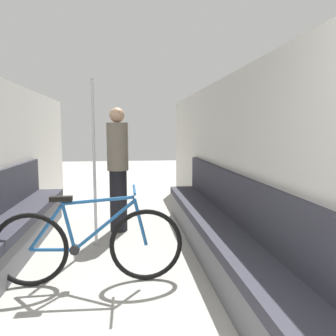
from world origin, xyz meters
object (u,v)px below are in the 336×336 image
(grab_pole_near, at_px, (94,166))
(passenger_standing, at_px, (118,168))
(bench_seat_row_right, at_px, (221,236))
(bicycle, at_px, (89,245))

(grab_pole_near, distance_m, passenger_standing, 0.63)
(passenger_standing, bearing_deg, grab_pole_near, -142.16)
(bench_seat_row_right, xyz_separation_m, passenger_standing, (-1.13, 1.35, 0.59))
(grab_pole_near, height_order, passenger_standing, grab_pole_near)
(bicycle, bearing_deg, bench_seat_row_right, -7.46)
(bench_seat_row_right, distance_m, grab_pole_near, 1.75)
(bench_seat_row_right, relative_size, grab_pole_near, 2.16)
(grab_pole_near, bearing_deg, bicycle, -87.98)
(bicycle, height_order, passenger_standing, passenger_standing)
(grab_pole_near, bearing_deg, passenger_standing, 64.06)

